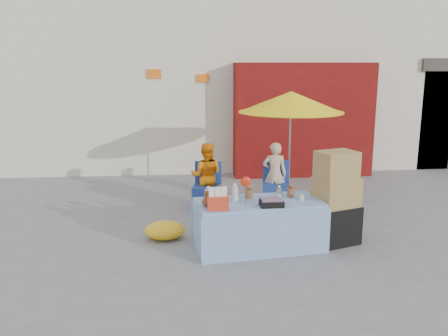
{
  "coord_description": "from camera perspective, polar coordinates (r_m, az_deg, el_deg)",
  "views": [
    {
      "loc": [
        -0.63,
        -6.5,
        2.58
      ],
      "look_at": [
        0.03,
        0.6,
        1.0
      ],
      "focal_mm": 38.0,
      "sensor_mm": 36.0,
      "label": 1
    }
  ],
  "objects": [
    {
      "name": "chair_left",
      "position": [
        8.5,
        -2.06,
        -3.39
      ],
      "size": [
        0.56,
        0.55,
        0.85
      ],
      "rotation": [
        0.0,
        0.0,
        -0.18
      ],
      "color": "navy",
      "rests_on": "ground"
    },
    {
      "name": "chair_right",
      "position": [
        8.66,
        6.24,
        -3.17
      ],
      "size": [
        0.56,
        0.55,
        0.85
      ],
      "rotation": [
        0.0,
        0.0,
        -0.18
      ],
      "color": "navy",
      "rests_on": "ground"
    },
    {
      "name": "tarp_bundle",
      "position": [
        7.21,
        -7.16,
        -7.45
      ],
      "size": [
        0.71,
        0.63,
        0.27
      ],
      "primitive_type": "ellipsoid",
      "rotation": [
        0.0,
        0.0,
        -0.28
      ],
      "color": "yellow",
      "rests_on": "ground"
    },
    {
      "name": "backdrop",
      "position": [
        14.08,
        -0.63,
        14.59
      ],
      "size": [
        14.0,
        8.0,
        7.8
      ],
      "color": "silver",
      "rests_on": "ground"
    },
    {
      "name": "box_stack",
      "position": [
        7.05,
        13.28,
        -3.91
      ],
      "size": [
        0.75,
        0.68,
        1.37
      ],
      "rotation": [
        0.0,
        0.0,
        0.35
      ],
      "color": "black",
      "rests_on": "ground"
    },
    {
      "name": "vendor_beige",
      "position": [
        8.7,
        6.1,
        -0.76
      ],
      "size": [
        0.48,
        0.36,
        1.19
      ],
      "primitive_type": "imported",
      "rotation": [
        0.0,
        0.0,
        2.96
      ],
      "color": "beige",
      "rests_on": "ground"
    },
    {
      "name": "umbrella",
      "position": [
        8.71,
        8.06,
        7.83
      ],
      "size": [
        1.9,
        1.9,
        2.09
      ],
      "color": "gray",
      "rests_on": "ground"
    },
    {
      "name": "vendor_orange",
      "position": [
        8.55,
        -2.14,
        -0.94
      ],
      "size": [
        0.65,
        0.55,
        1.2
      ],
      "primitive_type": "imported",
      "rotation": [
        0.0,
        0.0,
        2.96
      ],
      "color": "orange",
      "rests_on": "ground"
    },
    {
      "name": "ground",
      "position": [
        7.02,
        0.23,
        -9.06
      ],
      "size": [
        80.0,
        80.0,
        0.0
      ],
      "primitive_type": "plane",
      "color": "slate",
      "rests_on": "ground"
    },
    {
      "name": "market_table",
      "position": [
        6.77,
        4.11,
        -6.73
      ],
      "size": [
        1.9,
        1.08,
        1.09
      ],
      "rotation": [
        0.0,
        0.0,
        0.14
      ],
      "color": "#8EB1E3",
      "rests_on": "ground"
    }
  ]
}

